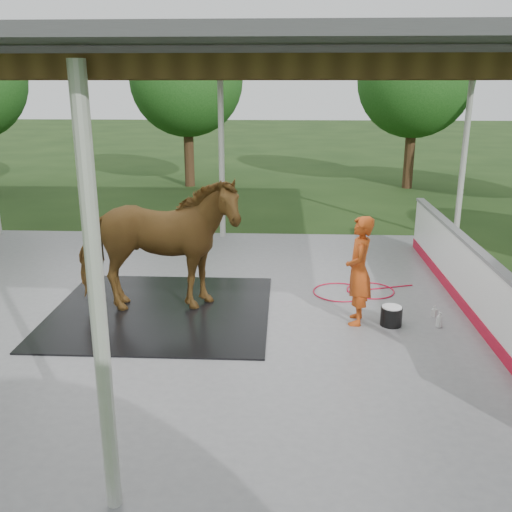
{
  "coord_description": "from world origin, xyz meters",
  "views": [
    {
      "loc": [
        1.5,
        -8.94,
        3.74
      ],
      "look_at": [
        1.07,
        -0.15,
        1.04
      ],
      "focal_mm": 40.0,
      "sensor_mm": 36.0,
      "label": 1
    }
  ],
  "objects_px": {
    "handler": "(359,271)",
    "horse": "(158,246)",
    "dasher_board": "(472,282)",
    "wash_bucket": "(391,316)"
  },
  "relations": [
    {
      "from": "horse",
      "to": "handler",
      "type": "xyz_separation_m",
      "value": [
        3.21,
        -0.28,
        -0.28
      ]
    },
    {
      "from": "dasher_board",
      "to": "horse",
      "type": "height_order",
      "value": "horse"
    },
    {
      "from": "dasher_board",
      "to": "wash_bucket",
      "type": "height_order",
      "value": "dasher_board"
    },
    {
      "from": "wash_bucket",
      "to": "handler",
      "type": "bearing_deg",
      "value": 169.92
    },
    {
      "from": "handler",
      "to": "horse",
      "type": "bearing_deg",
      "value": -87.94
    },
    {
      "from": "wash_bucket",
      "to": "dasher_board",
      "type": "bearing_deg",
      "value": 21.78
    },
    {
      "from": "dasher_board",
      "to": "handler",
      "type": "height_order",
      "value": "handler"
    },
    {
      "from": "dasher_board",
      "to": "handler",
      "type": "distance_m",
      "value": 1.99
    },
    {
      "from": "dasher_board",
      "to": "handler",
      "type": "bearing_deg",
      "value": -166.57
    },
    {
      "from": "horse",
      "to": "wash_bucket",
      "type": "distance_m",
      "value": 3.89
    }
  ]
}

